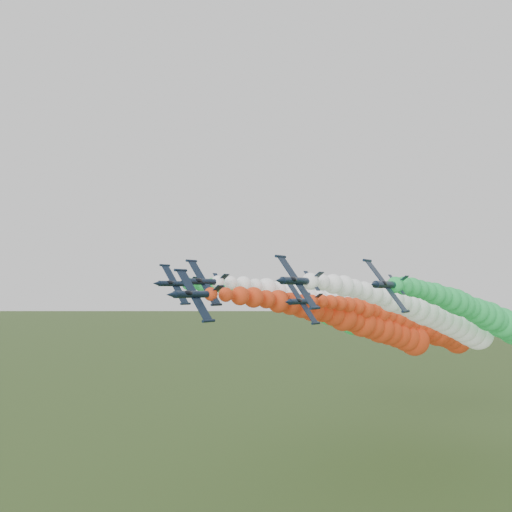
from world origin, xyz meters
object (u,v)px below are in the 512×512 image
Objects in this scene: jet_inner_right at (442,319)px; jet_inner_left at (361,315)px; jet_lead at (368,326)px; jet_trail at (424,328)px; jet_outer_left at (327,314)px; jet_outer_right at (498,322)px.

jet_inner_left is at bearing 177.90° from jet_inner_right.
jet_trail is (5.25, 25.36, -1.82)m from jet_lead.
jet_trail is at bearing 118.96° from jet_inner_right.
jet_outer_left is 26.06m from jet_trail.
jet_inner_right is at bearing -61.04° from jet_trail.
jet_inner_right is 1.01× the size of jet_outer_left.
jet_outer_right is (30.39, 8.57, -0.98)m from jet_inner_left.
jet_inner_right is 19.11m from jet_trail.
jet_lead is 1.00× the size of jet_trail.
jet_outer_left is 1.00× the size of jet_trail.
jet_outer_left is at bearing -157.07° from jet_trail.
jet_lead is 16.96m from jet_inner_right.
jet_lead is 1.00× the size of jet_inner_right.
jet_outer_right is 20.75m from jet_trail.
jet_outer_left reaches higher than jet_outer_right.
jet_outer_right is at bearing -20.31° from jet_trail.
jet_outer_right is (24.54, 18.22, 0.94)m from jet_lead.
jet_lead is 11.45m from jet_inner_left.
jet_outer_left is at bearing 169.00° from jet_inner_right.
jet_outer_left reaches higher than jet_trail.
jet_inner_left is 1.00× the size of jet_inner_right.
jet_outer_right reaches higher than jet_trail.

